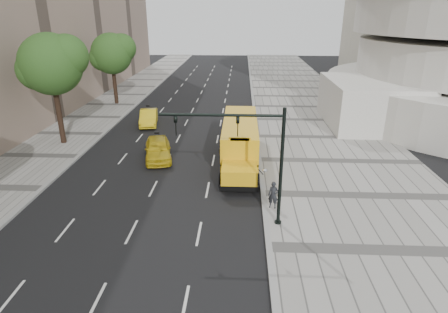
{
  "coord_description": "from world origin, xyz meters",
  "views": [
    {
      "loc": [
        4.56,
        -26.29,
        10.7
      ],
      "look_at": [
        3.5,
        -4.0,
        1.9
      ],
      "focal_mm": 30.0,
      "sensor_mm": 36.0,
      "label": 1
    }
  ],
  "objects_px": {
    "taxi_far": "(149,117)",
    "traffic_signal": "(253,153)",
    "tree_c": "(112,53)",
    "tree_b": "(52,64)",
    "school_bus": "(240,138)",
    "pedestrian": "(273,195)",
    "taxi_near": "(158,149)"
  },
  "relations": [
    {
      "from": "tree_b",
      "to": "tree_c",
      "type": "relative_size",
      "value": 1.1
    },
    {
      "from": "pedestrian",
      "to": "traffic_signal",
      "type": "relative_size",
      "value": 0.25
    },
    {
      "from": "tree_c",
      "to": "school_bus",
      "type": "xyz_separation_m",
      "value": [
        14.91,
        -17.18,
        -4.22
      ]
    },
    {
      "from": "taxi_far",
      "to": "tree_b",
      "type": "bearing_deg",
      "value": -144.02
    },
    {
      "from": "school_bus",
      "to": "taxi_near",
      "type": "distance_m",
      "value": 6.31
    },
    {
      "from": "tree_b",
      "to": "school_bus",
      "type": "height_order",
      "value": "tree_b"
    },
    {
      "from": "school_bus",
      "to": "taxi_far",
      "type": "distance_m",
      "value": 12.73
    },
    {
      "from": "pedestrian",
      "to": "traffic_signal",
      "type": "bearing_deg",
      "value": -113.87
    },
    {
      "from": "school_bus",
      "to": "pedestrian",
      "type": "height_order",
      "value": "school_bus"
    },
    {
      "from": "tree_b",
      "to": "taxi_far",
      "type": "xyz_separation_m",
      "value": [
        5.82,
        6.02,
        -5.96
      ]
    },
    {
      "from": "taxi_near",
      "to": "pedestrian",
      "type": "distance_m",
      "value": 11.09
    },
    {
      "from": "tree_c",
      "to": "school_bus",
      "type": "distance_m",
      "value": 23.14
    },
    {
      "from": "tree_c",
      "to": "taxi_far",
      "type": "xyz_separation_m",
      "value": [
        5.83,
        -8.32,
        -5.24
      ]
    },
    {
      "from": "tree_b",
      "to": "taxi_near",
      "type": "bearing_deg",
      "value": -18.91
    },
    {
      "from": "traffic_signal",
      "to": "tree_b",
      "type": "bearing_deg",
      "value": 142.2
    },
    {
      "from": "tree_c",
      "to": "taxi_far",
      "type": "relative_size",
      "value": 1.83
    },
    {
      "from": "taxi_far",
      "to": "traffic_signal",
      "type": "xyz_separation_m",
      "value": [
        9.78,
        -18.12,
        3.35
      ]
    },
    {
      "from": "tree_c",
      "to": "tree_b",
      "type": "bearing_deg",
      "value": -89.98
    },
    {
      "from": "taxi_far",
      "to": "traffic_signal",
      "type": "height_order",
      "value": "traffic_signal"
    },
    {
      "from": "pedestrian",
      "to": "traffic_signal",
      "type": "xyz_separation_m",
      "value": [
        -1.25,
        -1.64,
        3.15
      ]
    },
    {
      "from": "tree_b",
      "to": "taxi_far",
      "type": "distance_m",
      "value": 10.28
    },
    {
      "from": "tree_c",
      "to": "pedestrian",
      "type": "distance_m",
      "value": 30.41
    },
    {
      "from": "tree_b",
      "to": "taxi_far",
      "type": "height_order",
      "value": "tree_b"
    },
    {
      "from": "tree_c",
      "to": "taxi_far",
      "type": "height_order",
      "value": "tree_c"
    },
    {
      "from": "traffic_signal",
      "to": "taxi_far",
      "type": "bearing_deg",
      "value": 118.35
    },
    {
      "from": "tree_c",
      "to": "taxi_far",
      "type": "bearing_deg",
      "value": -55.02
    },
    {
      "from": "school_bus",
      "to": "tree_b",
      "type": "bearing_deg",
      "value": 169.23
    },
    {
      "from": "taxi_near",
      "to": "taxi_far",
      "type": "xyz_separation_m",
      "value": [
        -2.85,
        8.99,
        -0.06
      ]
    },
    {
      "from": "school_bus",
      "to": "pedestrian",
      "type": "distance_m",
      "value": 7.91
    },
    {
      "from": "traffic_signal",
      "to": "pedestrian",
      "type": "bearing_deg",
      "value": 52.69
    },
    {
      "from": "school_bus",
      "to": "taxi_far",
      "type": "xyz_separation_m",
      "value": [
        -9.09,
        8.86,
        -1.02
      ]
    },
    {
      "from": "tree_c",
      "to": "pedestrian",
      "type": "relative_size",
      "value": 5.21
    }
  ]
}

